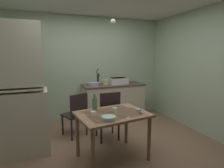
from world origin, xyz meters
name	(u,v)px	position (x,y,z in m)	size (l,w,h in m)	color
ground_plane	(112,151)	(0.00, 0.00, 0.00)	(4.92, 4.92, 0.00)	#8A6953
wall_back	(87,68)	(0.00, 1.82, 1.26)	(4.02, 0.10, 2.52)	#B4CBAC
wall_right	(208,72)	(2.01, 0.00, 1.26)	(0.10, 3.65, 2.52)	#B1C7A8
hutch_cabinet	(14,96)	(-1.46, 0.44, 0.98)	(0.97, 0.49, 2.09)	beige
counter_cabinet	(113,101)	(0.57, 1.45, 0.44)	(1.49, 0.64, 0.88)	beige
sink_basin	(118,81)	(0.70, 1.45, 0.96)	(0.44, 0.34, 0.15)	white
hand_pump	(98,78)	(0.20, 1.50, 1.05)	(0.05, 0.27, 0.39)	#232328
mixing_bowl_counter	(94,84)	(0.07, 1.40, 0.92)	(0.25, 0.25, 0.08)	#9EB2C6
stoneware_crock	(106,82)	(0.36, 1.41, 0.95)	(0.14, 0.14, 0.12)	beige
dining_table	(113,120)	(-0.07, -0.20, 0.63)	(1.13, 0.89, 0.73)	#926C4E
chair_far_side	(108,115)	(0.07, 0.40, 0.49)	(0.41, 0.41, 0.94)	#2D2221
chair_by_counter	(76,114)	(-0.46, 0.78, 0.47)	(0.53, 0.53, 0.87)	#2C2122
serving_bowl_wide	(109,118)	(-0.22, -0.46, 0.76)	(0.19, 0.19, 0.05)	#ADD1C1
teacup_cream	(93,113)	(-0.37, -0.21, 0.77)	(0.07, 0.07, 0.07)	white
teacup_mint	(115,109)	(0.00, -0.12, 0.76)	(0.07, 0.07, 0.06)	#ADD1C1
mug_tall	(139,111)	(0.29, -0.34, 0.77)	(0.06, 0.06, 0.06)	#9EB2C6
glass_bottle	(95,104)	(-0.28, 0.02, 0.84)	(0.08, 0.08, 0.26)	#4C7F56
table_knife	(127,106)	(0.28, 0.04, 0.74)	(0.20, 0.02, 0.01)	silver
teaspoon_near_bowl	(83,115)	(-0.50, -0.12, 0.74)	(0.16, 0.02, 0.01)	beige
teaspoon_by_cup	(128,118)	(0.06, -0.47, 0.74)	(0.14, 0.02, 0.01)	beige
pendant_bulb	(113,22)	(0.07, 0.14, 2.12)	(0.08, 0.08, 0.08)	#F9EFCC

